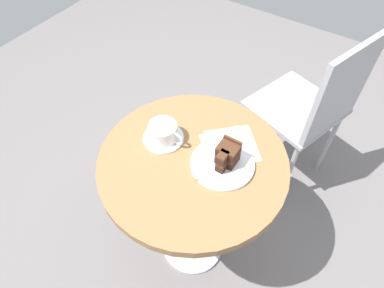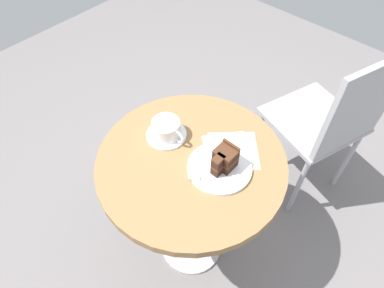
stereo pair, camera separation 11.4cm
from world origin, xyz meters
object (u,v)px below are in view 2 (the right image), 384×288
coffee_cup (167,129)px  napkin (231,151)px  teaspoon (160,141)px  cake_plate (220,167)px  saucer (167,135)px  cafe_chair (332,120)px  fork (206,179)px  cake_slice (224,159)px

coffee_cup → napkin: bearing=25.6°
teaspoon → cake_plate: teaspoon is taller
saucer → coffee_cup: bearing=-14.5°
coffee_cup → cafe_chair: (0.36, 0.65, -0.21)m
coffee_cup → cake_plate: bearing=4.2°
coffee_cup → saucer: bearing=165.5°
fork → napkin: (-0.02, 0.15, -0.01)m
saucer → cake_slice: (0.24, 0.02, 0.05)m
fork → napkin: fork is taller
teaspoon → cafe_chair: 0.79m
saucer → teaspoon: size_ratio=1.81×
fork → saucer: bearing=-45.5°
fork → cafe_chair: size_ratio=0.15×
saucer → napkin: 0.23m
coffee_cup → cafe_chair: cafe_chair is taller
saucer → fork: size_ratio=1.07×
cake_slice → fork: 0.09m
teaspoon → fork: size_ratio=0.59×
teaspoon → cake_plate: 0.23m
coffee_cup → fork: (0.23, -0.05, -0.03)m
saucer → cake_slice: cake_slice is taller
cake_plate → fork: size_ratio=1.59×
teaspoon → napkin: 0.24m
saucer → teaspoon: 0.04m
teaspoon → saucer: bearing=-124.5°
cafe_chair → cake_slice: bearing=6.8°
teaspoon → cafe_chair: bearing=-164.9°
saucer → cafe_chair: bearing=60.7°
teaspoon → fork: bearing=129.0°
napkin → cafe_chair: cafe_chair is taller
cake_plate → cake_slice: 0.05m
teaspoon → napkin: bearing=166.5°
coffee_cup → cake_slice: size_ratio=1.53×
cake_slice → fork: size_ratio=0.66×
coffee_cup → cake_plate: (0.23, 0.02, -0.04)m
fork → napkin: bearing=-115.3°
cake_plate → cake_slice: cake_slice is taller
saucer → napkin: bearing=24.9°
saucer → teaspoon: (0.01, -0.04, 0.01)m
coffee_cup → cake_slice: bearing=6.3°
napkin → saucer: bearing=-155.1°
cafe_chair → coffee_cup: bearing=-11.0°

